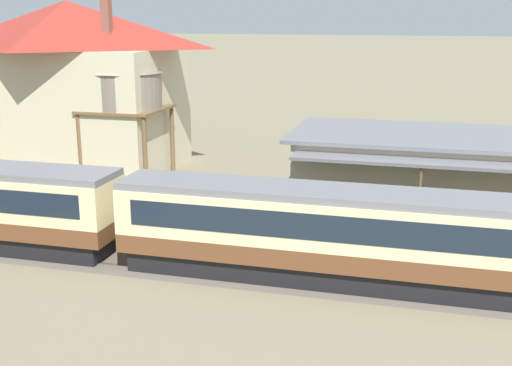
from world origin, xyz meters
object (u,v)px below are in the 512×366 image
(station_building, at_px, (421,175))
(station_house_red_roof, at_px, (72,83))
(water_tower, at_px, (125,89))
(passenger_train, at_px, (356,233))

(station_building, xyz_separation_m, station_house_red_roof, (-23.91, 5.75, 3.63))
(station_building, relative_size, water_tower, 1.83)
(passenger_train, relative_size, station_building, 7.26)
(station_building, bearing_deg, station_house_red_roof, 166.47)
(station_building, xyz_separation_m, water_tower, (-18.72, 3.41, 3.67))
(water_tower, bearing_deg, station_building, -10.32)
(station_building, height_order, station_house_red_roof, station_house_red_roof)
(passenger_train, distance_m, station_house_red_roof, 26.89)
(passenger_train, xyz_separation_m, station_house_red_roof, (-21.56, 15.62, 3.77))
(station_building, distance_m, station_house_red_roof, 24.85)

